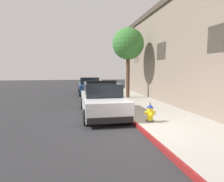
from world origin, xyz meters
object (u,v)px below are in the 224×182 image
object	(u,v)px
police_cruiser	(102,100)
street_tree	(128,44)
parked_car_silver_ahead	(89,86)
fire_hydrant	(150,113)

from	to	relation	value
police_cruiser	street_tree	world-z (taller)	street_tree
police_cruiser	street_tree	size ratio (longest dim) A/B	0.95
street_tree	parked_car_silver_ahead	bearing A→B (deg)	122.49
parked_car_silver_ahead	fire_hydrant	world-z (taller)	parked_car_silver_ahead
parked_car_silver_ahead	street_tree	distance (m)	5.88
police_cruiser	parked_car_silver_ahead	xyz separation A→B (m)	(-0.00, 8.66, -0.00)
fire_hydrant	street_tree	world-z (taller)	street_tree
parked_car_silver_ahead	fire_hydrant	xyz separation A→B (m)	(1.59, -10.98, -0.23)
police_cruiser	fire_hydrant	size ratio (longest dim) A/B	6.37
fire_hydrant	street_tree	bearing A→B (deg)	81.72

